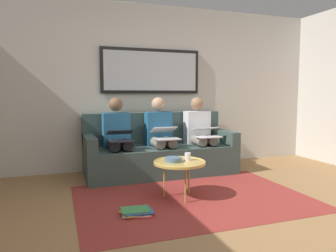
% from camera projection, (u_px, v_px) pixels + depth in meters
% --- Properties ---
extents(ground_plane, '(6.00, 5.20, 0.10)m').
position_uv_depth(ground_plane, '(231.00, 233.00, 2.82)').
color(ground_plane, olive).
extents(wall_rear, '(6.00, 0.12, 2.60)m').
position_uv_depth(wall_rear, '(150.00, 87.00, 5.12)').
color(wall_rear, beige).
rests_on(wall_rear, ground_plane).
extents(area_rug, '(2.60, 1.80, 0.01)m').
position_uv_depth(area_rug, '(192.00, 198.00, 3.61)').
color(area_rug, maroon).
rests_on(area_rug, ground_plane).
extents(couch, '(2.20, 0.90, 0.90)m').
position_uv_depth(couch, '(159.00, 152.00, 4.77)').
color(couch, '#384C47').
rests_on(couch, ground_plane).
extents(framed_mirror, '(1.61, 0.05, 0.71)m').
position_uv_depth(framed_mirror, '(151.00, 71.00, 5.01)').
color(framed_mirror, black).
extents(coffee_table, '(0.59, 0.59, 0.43)m').
position_uv_depth(coffee_table, '(180.00, 163.00, 3.57)').
color(coffee_table, tan).
rests_on(coffee_table, ground_plane).
extents(cup, '(0.07, 0.07, 0.09)m').
position_uv_depth(cup, '(188.00, 157.00, 3.63)').
color(cup, silver).
rests_on(cup, coffee_table).
extents(bowl, '(0.19, 0.19, 0.05)m').
position_uv_depth(bowl, '(173.00, 159.00, 3.57)').
color(bowl, slate).
rests_on(bowl, coffee_table).
extents(person_left, '(0.38, 0.58, 1.14)m').
position_uv_depth(person_left, '(199.00, 132.00, 4.89)').
color(person_left, silver).
rests_on(person_left, couch).
extents(laptop_white, '(0.36, 0.34, 0.14)m').
position_uv_depth(laptop_white, '(207.00, 132.00, 4.65)').
color(laptop_white, white).
extents(person_middle, '(0.38, 0.58, 1.14)m').
position_uv_depth(person_middle, '(160.00, 133.00, 4.68)').
color(person_middle, '#235B84').
rests_on(person_middle, couch).
extents(laptop_silver, '(0.35, 0.39, 0.17)m').
position_uv_depth(laptop_silver, '(165.00, 134.00, 4.46)').
color(laptop_silver, silver).
extents(person_right, '(0.38, 0.58, 1.14)m').
position_uv_depth(person_right, '(117.00, 135.00, 4.47)').
color(person_right, '#235B84').
rests_on(person_right, couch).
extents(laptop_black, '(0.34, 0.34, 0.15)m').
position_uv_depth(laptop_black, '(121.00, 136.00, 4.24)').
color(laptop_black, black).
extents(magazine_stack, '(0.35, 0.30, 0.05)m').
position_uv_depth(magazine_stack, '(137.00, 212.00, 3.10)').
color(magazine_stack, red).
rests_on(magazine_stack, ground_plane).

